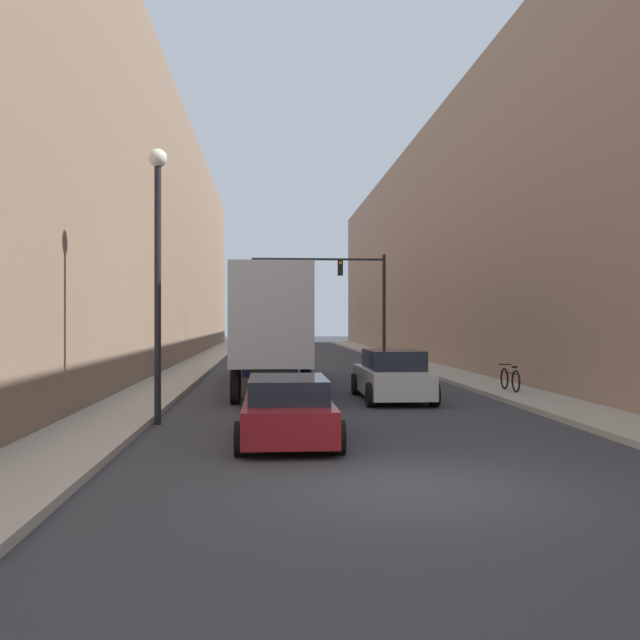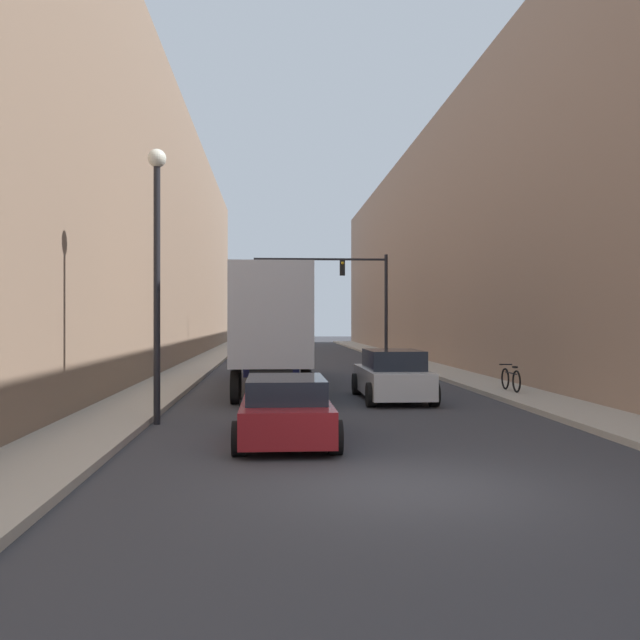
# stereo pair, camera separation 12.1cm
# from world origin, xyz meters

# --- Properties ---
(ground_plane) EXTENTS (200.00, 200.00, 0.00)m
(ground_plane) POSITION_xyz_m (0.00, 0.00, 0.00)
(ground_plane) COLOR #38383D
(sidewalk_right) EXTENTS (2.06, 80.00, 0.15)m
(sidewalk_right) POSITION_xyz_m (5.93, 30.00, 0.07)
(sidewalk_right) COLOR #B2A899
(sidewalk_right) RESTS_ON ground
(sidewalk_left) EXTENTS (2.06, 80.00, 0.15)m
(sidewalk_left) POSITION_xyz_m (-5.93, 30.00, 0.07)
(sidewalk_left) COLOR #B2A899
(sidewalk_left) RESTS_ON ground
(building_right) EXTENTS (6.00, 80.00, 13.87)m
(building_right) POSITION_xyz_m (9.97, 30.00, 6.94)
(building_right) COLOR #997A66
(building_right) RESTS_ON ground
(building_left) EXTENTS (6.00, 80.00, 14.86)m
(building_left) POSITION_xyz_m (-9.97, 30.00, 7.43)
(building_left) COLOR #846B56
(building_left) RESTS_ON ground
(semi_truck) EXTENTS (2.42, 13.82, 4.16)m
(semi_truck) POSITION_xyz_m (-2.06, 16.33, 2.33)
(semi_truck) COLOR silver
(semi_truck) RESTS_ON ground
(sedan_car) EXTENTS (2.01, 4.53, 1.31)m
(sedan_car) POSITION_xyz_m (-1.75, 4.25, 0.64)
(sedan_car) COLOR maroon
(sedan_car) RESTS_ON ground
(suv_car) EXTENTS (2.06, 4.80, 1.56)m
(suv_car) POSITION_xyz_m (1.69, 11.48, 0.74)
(suv_car) COLOR silver
(suv_car) RESTS_ON ground
(traffic_signal_gantry) EXTENTS (7.94, 0.35, 6.39)m
(traffic_signal_gantry) POSITION_xyz_m (2.80, 31.61, 4.50)
(traffic_signal_gantry) COLOR black
(traffic_signal_gantry) RESTS_ON ground
(street_lamp) EXTENTS (0.44, 0.44, 6.53)m
(street_lamp) POSITION_xyz_m (-4.75, 6.74, 4.21)
(street_lamp) COLOR black
(street_lamp) RESTS_ON ground
(parked_bicycle) EXTENTS (0.44, 1.82, 0.86)m
(parked_bicycle) POSITION_xyz_m (5.79, 12.52, 0.53)
(parked_bicycle) COLOR black
(parked_bicycle) RESTS_ON sidewalk_right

